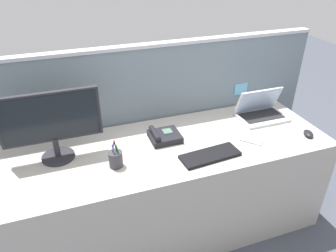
{
  "coord_description": "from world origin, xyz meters",
  "views": [
    {
      "loc": [
        -0.61,
        -1.67,
        1.93
      ],
      "look_at": [
        0.0,
        0.05,
        0.87
      ],
      "focal_mm": 34.31,
      "sensor_mm": 36.0,
      "label": 1
    }
  ],
  "objects": [
    {
      "name": "computer_mouse_right_hand",
      "position": [
        0.95,
        -0.21,
        0.76
      ],
      "size": [
        0.09,
        0.12,
        0.03
      ],
      "primitive_type": "ellipsoid",
      "rotation": [
        0.0,
        0.0,
        -0.39
      ],
      "color": "black",
      "rests_on": "desk"
    },
    {
      "name": "laptop",
      "position": [
        0.78,
        0.14,
        0.8
      ],
      "size": [
        0.36,
        0.24,
        0.22
      ],
      "color": "silver",
      "rests_on": "desk"
    },
    {
      "name": "cell_phone_silver_slab",
      "position": [
        0.53,
        -0.14,
        0.75
      ],
      "size": [
        0.14,
        0.15,
        0.01
      ],
      "primitive_type": "cube",
      "rotation": [
        0.0,
        0.0,
        0.74
      ],
      "color": "#B7BAC1",
      "rests_on": "desk"
    },
    {
      "name": "cubicle_divider",
      "position": [
        0.0,
        0.41,
        0.66
      ],
      "size": [
        2.6,
        0.08,
        1.32
      ],
      "color": "slate",
      "rests_on": "ground_plane"
    },
    {
      "name": "keyboard_main",
      "position": [
        0.19,
        -0.21,
        0.76
      ],
      "size": [
        0.39,
        0.17,
        0.02
      ],
      "primitive_type": "cube",
      "rotation": [
        0.0,
        0.0,
        0.08
      ],
      "color": "black",
      "rests_on": "desk"
    },
    {
      "name": "desktop_monitor",
      "position": [
        -0.71,
        0.11,
        1.0
      ],
      "size": [
        0.58,
        0.2,
        0.44
      ],
      "color": "#232328",
      "rests_on": "desk"
    },
    {
      "name": "pen_cup",
      "position": [
        -0.38,
        -0.1,
        0.8
      ],
      "size": [
        0.08,
        0.08,
        0.18
      ],
      "color": "#333338",
      "rests_on": "desk"
    },
    {
      "name": "desk_phone",
      "position": [
        -0.02,
        0.08,
        0.78
      ],
      "size": [
        0.2,
        0.19,
        0.08
      ],
      "color": "black",
      "rests_on": "desk"
    },
    {
      "name": "desk",
      "position": [
        0.0,
        0.0,
        0.37
      ],
      "size": [
        2.16,
        0.75,
        0.75
      ],
      "primitive_type": "cube",
      "color": "#ADA89E",
      "rests_on": "ground_plane"
    },
    {
      "name": "ground_plane",
      "position": [
        0.0,
        0.0,
        0.0
      ],
      "size": [
        10.0,
        10.0,
        0.0
      ],
      "primitive_type": "plane",
      "color": "#424751"
    }
  ]
}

